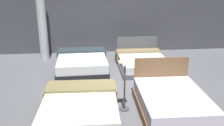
% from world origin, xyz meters
% --- Properties ---
extents(ground_plane, '(18.00, 18.00, 0.02)m').
position_xyz_m(ground_plane, '(0.00, 0.00, -0.01)').
color(ground_plane, '#5B5B60').
extents(showroom_back_wall, '(18.00, 0.06, 3.50)m').
position_xyz_m(showroom_back_wall, '(0.00, 3.45, 1.75)').
color(showroom_back_wall, '#47474C').
rests_on(showroom_back_wall, ground_plane).
extents(bed_0, '(1.70, 2.02, 0.50)m').
position_xyz_m(bed_0, '(-1.00, -1.60, 0.23)').
color(bed_0, '#966D50').
rests_on(bed_0, ground_plane).
extents(bed_1, '(1.51, 2.04, 0.99)m').
position_xyz_m(bed_1, '(1.03, -1.56, 0.25)').
color(bed_1, brown).
rests_on(bed_1, ground_plane).
extents(bed_2, '(1.72, 2.03, 0.51)m').
position_xyz_m(bed_2, '(-1.01, 1.46, 0.23)').
color(bed_2, black).
rests_on(bed_2, ground_plane).
extents(bed_3, '(1.63, 2.01, 0.86)m').
position_xyz_m(bed_3, '(1.00, 1.39, 0.20)').
color(bed_3, '#52555B').
rests_on(bed_3, ground_plane).
extents(price_sign, '(0.28, 0.24, 1.17)m').
position_xyz_m(price_sign, '(0.00, -1.34, 0.46)').
color(price_sign, '#3F3F44').
rests_on(price_sign, ground_plane).
extents(support_pillar, '(0.32, 0.32, 3.50)m').
position_xyz_m(support_pillar, '(-2.40, 2.60, 1.75)').
color(support_pillar, silver).
rests_on(support_pillar, ground_plane).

